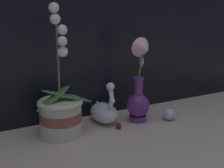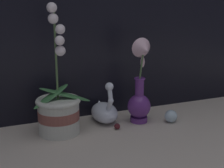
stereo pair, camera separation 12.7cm
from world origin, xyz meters
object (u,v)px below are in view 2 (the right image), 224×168
orchid_potted_plant (59,109)px  glass_sphere (171,116)px  swan_figurine (104,111)px  blue_vase (140,93)px

orchid_potted_plant → glass_sphere: 0.47m
swan_figurine → orchid_potted_plant: bearing=-167.8°
orchid_potted_plant → blue_vase: orchid_potted_plant is taller
orchid_potted_plant → blue_vase: (0.34, -0.02, 0.03)m
swan_figurine → glass_sphere: 0.28m
blue_vase → glass_sphere: size_ratio=6.68×
swan_figurine → blue_vase: (0.14, -0.06, 0.08)m
swan_figurine → blue_vase: bearing=-24.1°
swan_figurine → glass_sphere: size_ratio=3.49×
orchid_potted_plant → blue_vase: bearing=-3.0°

